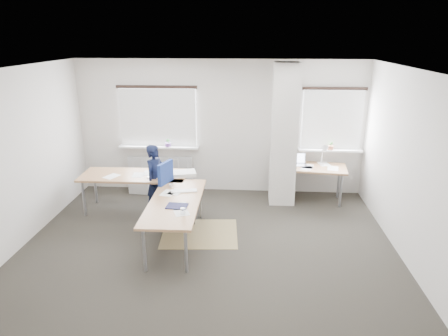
# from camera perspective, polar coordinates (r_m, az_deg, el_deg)

# --- Properties ---
(ground) EXTENTS (6.00, 6.00, 0.00)m
(ground) POSITION_cam_1_polar(r_m,az_deg,el_deg) (6.60, -2.29, -11.09)
(ground) COLOR black
(ground) RESTS_ON ground
(room_shell) EXTENTS (6.04, 5.04, 2.82)m
(room_shell) POSITION_cam_1_polar(r_m,az_deg,el_deg) (6.35, -0.41, 4.76)
(room_shell) COLOR beige
(room_shell) RESTS_ON ground
(floor_mat) EXTENTS (1.35, 1.17, 0.01)m
(floor_mat) POSITION_cam_1_polar(r_m,az_deg,el_deg) (6.98, -3.49, -9.31)
(floor_mat) COLOR olive
(floor_mat) RESTS_ON ground
(white_crate) EXTENTS (0.48, 0.37, 0.27)m
(white_crate) POSITION_cam_1_polar(r_m,az_deg,el_deg) (8.86, -11.75, -2.52)
(white_crate) COLOR white
(white_crate) RESTS_ON ground
(desk_main) EXTENTS (2.43, 2.60, 0.96)m
(desk_main) POSITION_cam_1_polar(r_m,az_deg,el_deg) (7.12, -9.72, -2.87)
(desk_main) COLOR #996341
(desk_main) RESTS_ON ground
(desk_side) EXTENTS (1.47, 0.86, 1.22)m
(desk_side) POSITION_cam_1_polar(r_m,az_deg,el_deg) (8.26, 12.27, -0.06)
(desk_side) COLOR #996341
(desk_side) RESTS_ON ground
(task_chair) EXTENTS (0.65, 0.63, 1.12)m
(task_chair) POSITION_cam_1_polar(r_m,az_deg,el_deg) (7.29, -6.76, -5.45)
(task_chair) COLOR navy
(task_chair) RESTS_ON ground
(person) EXTENTS (0.50, 0.58, 1.35)m
(person) POSITION_cam_1_polar(r_m,az_deg,el_deg) (7.57, -9.68, -1.69)
(person) COLOR black
(person) RESTS_ON ground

